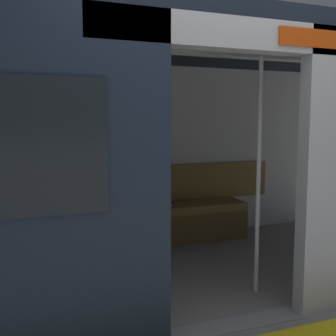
% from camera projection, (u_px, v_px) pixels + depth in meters
% --- Properties ---
extents(ground_plane, '(60.00, 60.00, 0.00)m').
position_uv_depth(ground_plane, '(235.00, 325.00, 2.91)').
color(ground_plane, gray).
extents(train_car, '(6.40, 2.51, 2.20)m').
position_uv_depth(train_car, '(168.00, 119.00, 3.74)').
color(train_car, '#ADAFB5').
rests_on(train_car, ground_plane).
extents(bench_seat, '(2.49, 0.44, 0.44)m').
position_uv_depth(bench_seat, '(146.00, 217.00, 4.73)').
color(bench_seat, olive).
rests_on(bench_seat, ground_plane).
extents(person_seated, '(0.55, 0.69, 1.17)m').
position_uv_depth(person_seated, '(133.00, 190.00, 4.59)').
color(person_seated, '#CC5933').
rests_on(person_seated, ground_plane).
extents(handbag, '(0.26, 0.15, 0.17)m').
position_uv_depth(handbag, '(90.00, 204.00, 4.51)').
color(handbag, maroon).
rests_on(handbag, bench_seat).
extents(book, '(0.15, 0.22, 0.03)m').
position_uv_depth(book, '(164.00, 203.00, 4.89)').
color(book, '#26598C').
rests_on(book, bench_seat).
extents(grab_pole_door, '(0.04, 0.04, 2.06)m').
position_uv_depth(grab_pole_door, '(153.00, 175.00, 3.04)').
color(grab_pole_door, silver).
rests_on(grab_pole_door, ground_plane).
extents(grab_pole_far, '(0.04, 0.04, 2.06)m').
position_uv_depth(grab_pole_far, '(259.00, 170.00, 3.37)').
color(grab_pole_far, silver).
rests_on(grab_pole_far, ground_plane).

